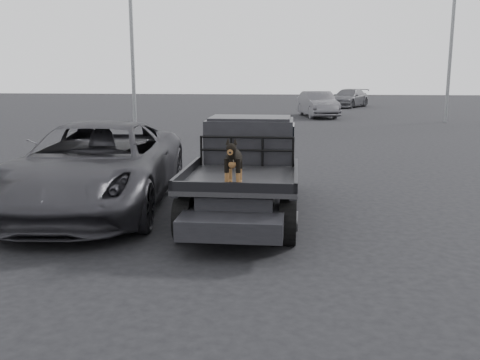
# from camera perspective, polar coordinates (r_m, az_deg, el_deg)

# --- Properties ---
(ground) EXTENTS (120.00, 120.00, 0.00)m
(ground) POSITION_cam_1_polar(r_m,az_deg,el_deg) (8.55, 3.74, -6.85)
(ground) COLOR black
(ground) RESTS_ON ground
(flatbed_ute) EXTENTS (2.00, 5.40, 0.92)m
(flatbed_ute) POSITION_cam_1_polar(r_m,az_deg,el_deg) (10.13, 0.62, -1.24)
(flatbed_ute) COLOR black
(flatbed_ute) RESTS_ON ground
(ute_cab) EXTENTS (1.72, 1.30, 0.88)m
(ute_cab) POSITION_cam_1_polar(r_m,az_deg,el_deg) (10.91, 1.10, 4.47)
(ute_cab) COLOR black
(ute_cab) RESTS_ON flatbed_ute
(headache_rack) EXTENTS (1.80, 0.08, 0.55)m
(headache_rack) POSITION_cam_1_polar(r_m,az_deg,el_deg) (10.19, 0.73, 3.04)
(headache_rack) COLOR black
(headache_rack) RESTS_ON flatbed_ute
(dog) EXTENTS (0.32, 0.60, 0.74)m
(dog) POSITION_cam_1_polar(r_m,az_deg,el_deg) (8.44, -0.68, 1.95)
(dog) COLOR black
(dog) RESTS_ON flatbed_ute
(parked_suv) EXTENTS (3.35, 6.34, 1.70)m
(parked_suv) POSITION_cam_1_polar(r_m,az_deg,el_deg) (11.02, -15.13, 1.47)
(parked_suv) COLOR #2C2B30
(parked_suv) RESTS_ON ground
(distant_car_a) EXTENTS (2.59, 4.94, 1.55)m
(distant_car_a) POSITION_cam_1_polar(r_m,az_deg,el_deg) (33.40, 8.30, 8.01)
(distant_car_a) COLOR #4B4A50
(distant_car_a) RESTS_ON ground
(distant_car_b) EXTENTS (3.95, 5.25, 1.41)m
(distant_car_b) POSITION_cam_1_polar(r_m,az_deg,el_deg) (43.35, 11.48, 8.56)
(distant_car_b) COLOR #505055
(distant_car_b) RESTS_ON ground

